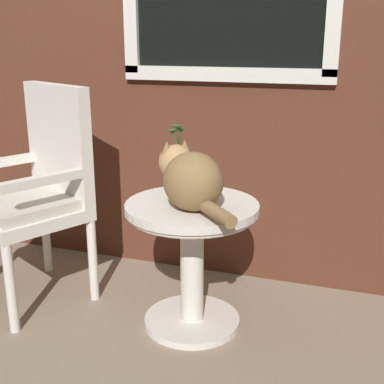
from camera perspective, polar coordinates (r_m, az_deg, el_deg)
ground_plane at (r=2.42m, az=-6.33°, el=-14.25°), size 6.00×6.00×0.00m
back_wall at (r=2.68m, az=-0.93°, el=18.14°), size 4.00×0.07×2.60m
wicker_side_table at (r=2.22m, az=0.00°, el=-5.59°), size 0.57×0.57×0.58m
wicker_chair at (r=2.56m, az=-16.81°, el=0.63°), size 0.65×0.64×1.04m
cat at (r=2.07m, az=-0.15°, el=1.56°), size 0.43×0.45×0.26m
pewter_vase_with_ivy at (r=2.27m, az=-1.51°, el=2.34°), size 0.15×0.15×0.32m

